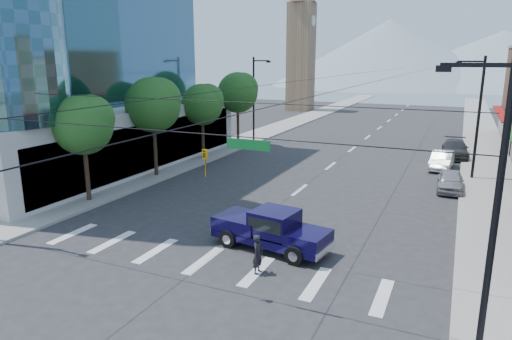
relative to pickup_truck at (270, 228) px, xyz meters
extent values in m
plane|color=#28282B|center=(-1.97, -4.00, -1.01)|extent=(160.00, 160.00, 0.00)
cube|color=gray|center=(-13.97, 36.00, -0.93)|extent=(4.00, 120.00, 0.15)
cube|color=gray|center=(10.03, 36.00, -0.93)|extent=(4.00, 120.00, 0.15)
cube|color=#B7B7B2|center=(-28.47, 10.00, 1.49)|extent=(29.00, 26.00, 5.00)
cube|color=#8C6B4C|center=(-18.47, 58.00, 7.99)|extent=(4.00, 4.00, 18.00)
cone|color=gray|center=(-16.97, 146.00, 9.99)|extent=(80.00, 80.00, 22.00)
cone|color=gray|center=(18.03, 156.00, 7.99)|extent=(90.00, 90.00, 18.00)
cylinder|color=black|center=(-13.17, 2.00, 1.27)|extent=(0.28, 0.28, 4.55)
sphere|color=#21541C|center=(-13.17, 2.00, 3.87)|extent=(3.64, 3.64, 3.64)
sphere|color=#21541C|center=(-12.77, 2.30, 4.27)|extent=(2.86, 2.86, 2.86)
cylinder|color=black|center=(-13.17, 9.00, 1.55)|extent=(0.28, 0.28, 5.11)
sphere|color=#21541C|center=(-13.17, 9.00, 4.47)|extent=(4.09, 4.09, 4.09)
sphere|color=#21541C|center=(-12.77, 9.30, 4.87)|extent=(3.21, 3.21, 3.21)
cylinder|color=black|center=(-13.17, 16.00, 1.27)|extent=(0.28, 0.28, 4.55)
sphere|color=#21541C|center=(-13.17, 16.00, 3.87)|extent=(3.64, 3.64, 3.64)
sphere|color=#21541C|center=(-12.77, 16.30, 4.27)|extent=(2.86, 2.86, 2.86)
cylinder|color=black|center=(-13.17, 23.00, 1.55)|extent=(0.28, 0.28, 5.11)
sphere|color=#21541C|center=(-13.17, 23.00, 4.47)|extent=(4.09, 4.09, 4.09)
sphere|color=#21541C|center=(-12.77, 23.30, 4.87)|extent=(3.21, 3.21, 3.21)
cylinder|color=black|center=(8.83, -5.00, 3.49)|extent=(0.20, 0.20, 9.00)
cylinder|color=black|center=(-1.97, -5.00, 5.19)|extent=(21.60, 0.04, 0.04)
imported|color=gold|center=(-0.47, -5.00, 4.14)|extent=(0.16, 0.20, 1.00)
cube|color=#0C6626|center=(1.23, -5.00, 4.94)|extent=(1.60, 0.06, 0.35)
cylinder|color=black|center=(-12.77, 26.00, 3.49)|extent=(0.20, 0.20, 9.00)
cube|color=black|center=(-11.87, 26.00, 7.59)|extent=(1.80, 0.12, 0.12)
cube|color=black|center=(-11.07, 26.00, 7.49)|extent=(0.40, 0.25, 0.18)
cylinder|color=black|center=(8.83, 18.00, 3.49)|extent=(0.20, 0.20, 9.00)
cube|color=black|center=(7.93, 18.00, 7.59)|extent=(1.80, 0.12, 0.12)
cube|color=black|center=(7.13, 18.00, 7.49)|extent=(0.40, 0.25, 0.18)
cube|color=#0B0734|center=(0.02, 0.00, -0.45)|extent=(5.84, 2.84, 0.36)
cube|color=#0B0734|center=(1.99, -0.30, -0.04)|extent=(1.90, 2.15, 0.56)
cube|color=#0B0734|center=(0.22, -0.03, 0.37)|extent=(2.19, 2.15, 1.12)
cube|color=black|center=(0.22, -0.03, 0.47)|extent=(1.99, 2.15, 0.61)
cube|color=#0B0734|center=(-1.59, 0.24, 0.01)|extent=(2.62, 2.36, 0.66)
cube|color=silver|center=(2.79, -0.42, -0.45)|extent=(0.41, 1.93, 0.36)
cube|color=silver|center=(-2.75, 0.41, -0.45)|extent=(0.41, 1.93, 0.31)
cylinder|color=black|center=(1.64, -1.22, -0.58)|extent=(0.89, 0.43, 0.86)
cylinder|color=black|center=(1.93, 0.69, -0.58)|extent=(0.89, 0.43, 0.86)
cylinder|color=black|center=(-1.88, -0.70, -0.58)|extent=(0.89, 0.43, 0.86)
cylinder|color=black|center=(-1.60, 1.22, -0.58)|extent=(0.89, 0.43, 0.86)
imported|color=black|center=(0.53, -2.61, -0.15)|extent=(0.43, 0.63, 1.71)
imported|color=#99999D|center=(7.43, 14.07, -0.31)|extent=(1.79, 4.18, 1.41)
imported|color=silver|center=(6.56, 20.65, -0.27)|extent=(1.85, 4.55, 1.47)
imported|color=#313134|center=(7.43, 26.04, -0.21)|extent=(2.49, 5.58, 1.59)
camera|label=1|loc=(7.70, -18.68, 7.74)|focal=32.00mm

